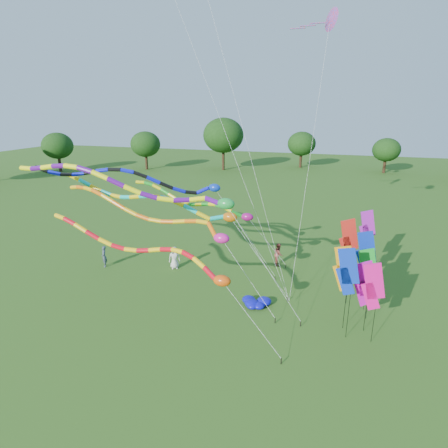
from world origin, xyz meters
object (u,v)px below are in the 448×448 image
(tube_kite_orange, at_px, (160,216))
(person_b, at_px, (104,256))
(tube_kite_red, at_px, (157,254))
(person_c, at_px, (278,254))
(blue_nylon_heap, at_px, (253,303))
(person_a, at_px, (174,258))

(tube_kite_orange, height_order, person_b, tube_kite_orange)
(tube_kite_red, height_order, person_c, tube_kite_red)
(tube_kite_red, distance_m, person_b, 9.94)
(person_b, bearing_deg, blue_nylon_heap, 42.09)
(tube_kite_red, relative_size, tube_kite_orange, 0.90)
(blue_nylon_heap, bearing_deg, tube_kite_red, -141.23)
(blue_nylon_heap, xyz_separation_m, person_a, (-6.66, 3.61, 0.59))
(tube_kite_orange, relative_size, blue_nylon_heap, 7.94)
(blue_nylon_heap, bearing_deg, person_b, 168.61)
(person_a, height_order, person_c, person_c)
(person_c, bearing_deg, blue_nylon_heap, 162.56)
(tube_kite_red, relative_size, blue_nylon_heap, 7.15)
(tube_kite_red, height_order, person_a, tube_kite_red)
(tube_kite_red, bearing_deg, person_a, 118.80)
(person_b, relative_size, person_c, 0.94)
(person_b, bearing_deg, person_c, 72.48)
(tube_kite_orange, xyz_separation_m, person_b, (-5.83, 2.26, -4.18))
(person_b, bearing_deg, person_a, 67.74)
(blue_nylon_heap, bearing_deg, person_c, 86.84)
(person_a, relative_size, person_c, 0.99)
(tube_kite_orange, distance_m, person_b, 7.52)
(person_b, height_order, person_c, person_c)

